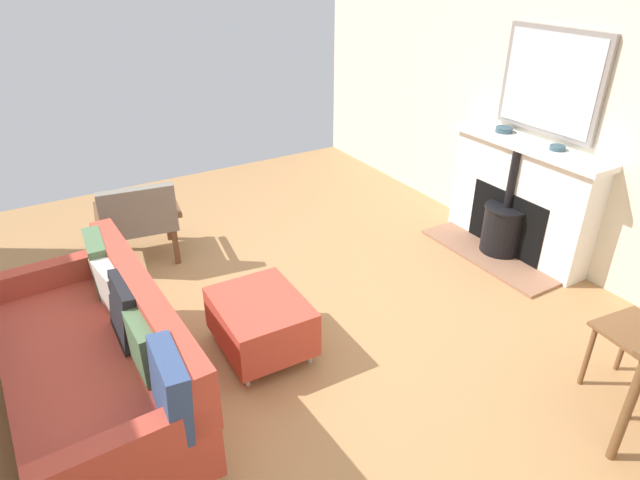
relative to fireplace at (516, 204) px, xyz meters
The scene contains 9 objects.
ground_plane 2.64m from the fireplace, ahead, with size 5.64×6.34×0.01m, color #A87A4C.
wall_left 1.01m from the fireplace, 154.80° to the right, with size 0.12×6.34×2.87m, color silver.
fireplace is the anchor object (origin of this frame).
mirror_over_mantel 1.04m from the fireplace, behind, with size 0.04×0.93×0.83m.
mantel_bowl_near 0.66m from the fireplace, 98.50° to the right, with size 0.15×0.15×0.05m.
mantel_bowl_far 0.63m from the fireplace, 100.51° to the left, with size 0.12×0.12×0.04m.
sofa 3.53m from the fireplace, ahead, with size 0.92×1.87×0.80m.
ottoman 2.55m from the fireplace, ahead, with size 0.57×0.69×0.41m.
armchair_accent 3.26m from the fireplace, 27.37° to the right, with size 0.75×0.66×0.76m.
Camera 1 is at (1.09, 2.92, 2.43)m, focal length 30.35 mm.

